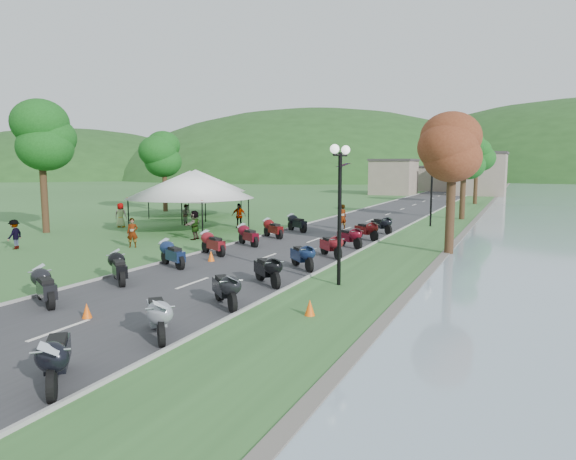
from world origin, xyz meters
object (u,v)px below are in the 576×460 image
at_px(pedestrian_b, 187,225).
at_px(pedestrian_c, 16,249).
at_px(vendor_tent_main, 191,201).
at_px(pedestrian_a, 133,247).

relative_size(pedestrian_b, pedestrian_c, 1.00).
height_order(vendor_tent_main, pedestrian_a, vendor_tent_main).
distance_m(pedestrian_a, pedestrian_c, 6.00).
relative_size(pedestrian_a, pedestrian_c, 1.02).
bearing_deg(pedestrian_c, vendor_tent_main, 141.41).
distance_m(vendor_tent_main, pedestrian_a, 7.36).
height_order(pedestrian_a, pedestrian_c, pedestrian_a).
distance_m(vendor_tent_main, pedestrian_c, 10.94).
height_order(vendor_tent_main, pedestrian_b, vendor_tent_main).
bearing_deg(pedestrian_a, vendor_tent_main, 67.96).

